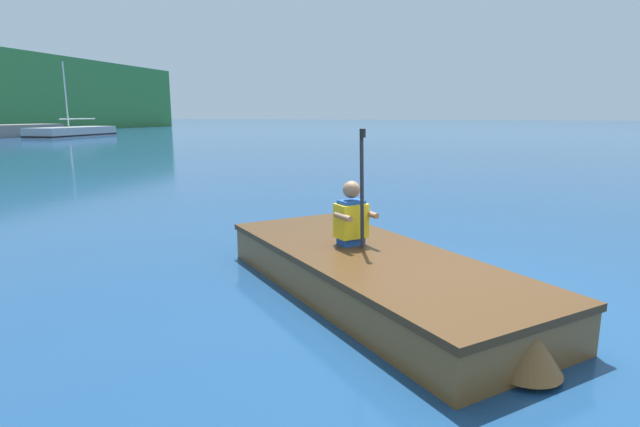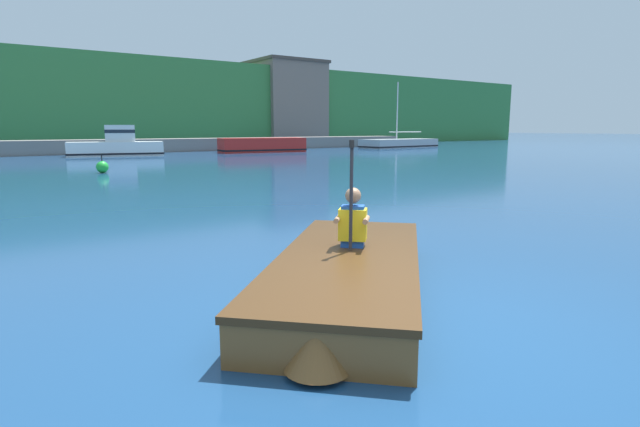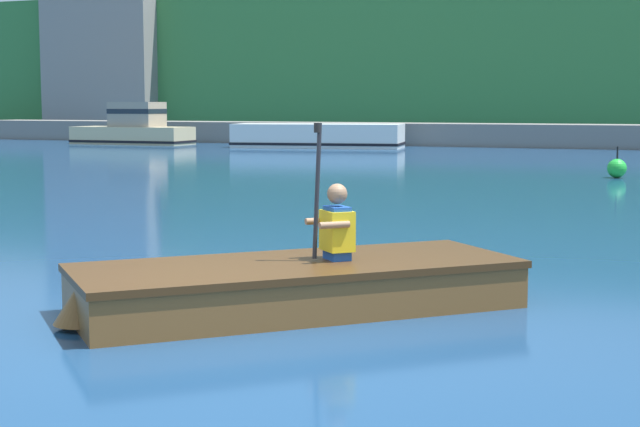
{
  "view_description": "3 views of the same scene",
  "coord_description": "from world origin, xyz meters",
  "views": [
    {
      "loc": [
        -4.35,
        0.2,
        1.67
      ],
      "look_at": [
        0.09,
        1.44,
        0.75
      ],
      "focal_mm": 28.0,
      "sensor_mm": 36.0,
      "label": 1
    },
    {
      "loc": [
        -2.94,
        -2.88,
        1.65
      ],
      "look_at": [
        0.09,
        1.44,
        0.75
      ],
      "focal_mm": 28.0,
      "sensor_mm": 36.0,
      "label": 2
    },
    {
      "loc": [
        3.27,
        -6.32,
        1.69
      ],
      "look_at": [
        0.09,
        1.44,
        0.75
      ],
      "focal_mm": 55.0,
      "sensor_mm": 36.0,
      "label": 3
    }
  ],
  "objects": [
    {
      "name": "rowboat_foreground",
      "position": [
        0.05,
        0.9,
        0.23
      ],
      "size": [
        3.55,
        3.54,
        0.4
      ],
      "color": "brown",
      "rests_on": "ground"
    },
    {
      "name": "ground_plane",
      "position": [
        0.0,
        0.0,
        0.0
      ],
      "size": [
        300.0,
        300.0,
        0.0
      ],
      "primitive_type": "plane",
      "color": "navy"
    },
    {
      "name": "person_paddler",
      "position": [
        0.34,
        1.19,
        0.68
      ],
      "size": [
        0.46,
        0.46,
        1.14
      ],
      "color": "#1E4CA5",
      "rests_on": "rowboat_foreground"
    },
    {
      "name": "moored_boat_dock_center_far",
      "position": [
        27.36,
        28.5,
        0.34
      ],
      "size": [
        7.67,
        3.09,
        5.44
      ],
      "color": "#9EA3A8",
      "rests_on": "ground"
    }
  ]
}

